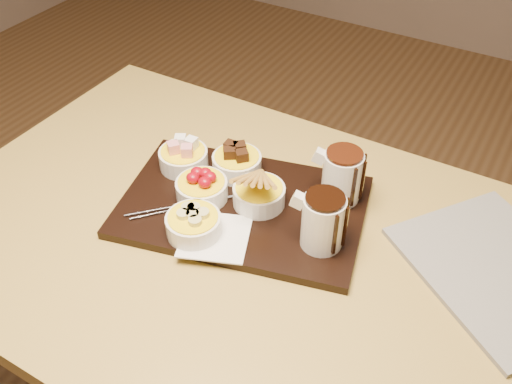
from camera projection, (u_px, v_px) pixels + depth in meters
The scene contains 12 objects.
dining_table at pixel (243, 271), 1.12m from camera, with size 1.20×0.80×0.75m.
serving_board at pixel (243, 207), 1.10m from camera, with size 0.46×0.30×0.02m, color black.
napkin at pixel (215, 236), 1.02m from camera, with size 0.12×0.12×0.00m, color white.
bowl_marshmallows at pixel (184, 159), 1.17m from camera, with size 0.10×0.10×0.04m, color silver.
bowl_cake at pixel (237, 164), 1.15m from camera, with size 0.10×0.10×0.04m, color silver.
bowl_strawberries at pixel (202, 190), 1.09m from camera, with size 0.10×0.10×0.04m, color silver.
bowl_biscotti at pixel (259, 196), 1.08m from camera, with size 0.10×0.10×0.04m, color silver.
bowl_bananas at pixel (194, 225), 1.02m from camera, with size 0.10×0.10×0.04m, color silver.
pitcher_dark_chocolate at pixel (323, 222), 0.98m from camera, with size 0.07×0.07×0.10m, color silver.
pitcher_milk_chocolate at pixel (342, 177), 1.07m from camera, with size 0.07×0.07×0.10m, color silver.
fondue_skewers at pixel (193, 203), 1.09m from camera, with size 0.26×0.03×0.01m, color silver, non-canonical shape.
newspaper at pixel (499, 271), 0.98m from camera, with size 0.33×0.26×0.01m, color beige.
Camera 1 is at (0.39, -0.63, 1.50)m, focal length 40.00 mm.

